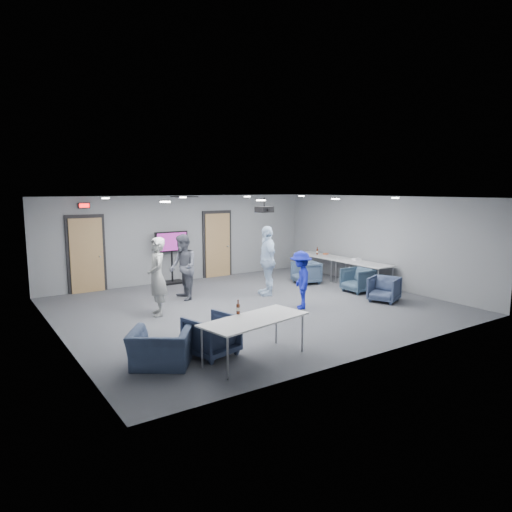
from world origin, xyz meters
TOP-DOWN VIEW (x-y plane):
  - floor at (0.00, 0.00)m, footprint 9.00×9.00m
  - ceiling at (0.00, 0.00)m, footprint 9.00×9.00m
  - wall_back at (0.00, 4.00)m, footprint 9.00×0.02m
  - wall_front at (0.00, -4.00)m, footprint 9.00×0.02m
  - wall_left at (-4.50, 0.00)m, footprint 0.02×8.00m
  - wall_right at (4.50, 0.00)m, footprint 0.02×8.00m
  - door_left at (-3.00, 3.95)m, footprint 1.06×0.17m
  - door_right at (1.20, 3.95)m, footprint 1.06×0.17m
  - exit_sign at (-3.00, 3.93)m, footprint 0.32×0.08m
  - hvac_diffuser at (-0.50, 2.80)m, footprint 0.60×0.60m
  - downlights at (0.00, 0.00)m, footprint 6.18×3.78m
  - person_a at (-2.26, 0.57)m, footprint 0.58×0.75m
  - person_b at (-1.13, 1.62)m, footprint 0.75×0.92m
  - person_c at (1.04, 0.86)m, footprint 0.81×1.21m
  - person_d at (0.87, -0.81)m, footprint 0.94×1.06m
  - chair_right_a at (2.91, 1.41)m, footprint 0.88×0.86m
  - chair_right_b at (3.35, -0.33)m, footprint 0.77×0.75m
  - chair_right_c at (3.10, -1.49)m, footprint 0.93×0.92m
  - chair_front_a at (-2.46, -2.40)m, footprint 0.95×0.96m
  - chair_front_b at (-3.41, -2.40)m, footprint 1.27×1.24m
  - table_right_a at (4.00, 1.99)m, footprint 0.78×1.88m
  - table_right_b at (4.00, 0.09)m, footprint 0.76×1.83m
  - table_front_left at (-1.95, -3.00)m, footprint 2.04×1.14m
  - bottle_front at (-2.03, -2.61)m, footprint 0.07×0.07m
  - bottle_right at (4.01, 2.16)m, footprint 0.07×0.07m
  - snack_box at (4.25, 2.00)m, footprint 0.20×0.16m
  - wrapper at (4.23, 0.58)m, footprint 0.26×0.19m
  - tv_stand at (-0.52, 3.75)m, footprint 1.05×0.50m
  - projector at (0.39, 0.07)m, footprint 0.41×0.38m

SIDE VIEW (x-z plane):
  - floor at x=0.00m, z-range 0.00..0.00m
  - chair_front_b at x=-3.41m, z-range 0.00..0.63m
  - chair_right_c at x=3.10m, z-range 0.00..0.66m
  - chair_right_a at x=2.91m, z-range 0.00..0.68m
  - chair_right_b at x=3.35m, z-range 0.00..0.69m
  - chair_front_a at x=-2.46m, z-range 0.00..0.73m
  - table_right_b at x=4.00m, z-range 0.32..1.05m
  - table_right_a at x=4.00m, z-range 0.32..1.05m
  - table_front_left at x=-1.95m, z-range 0.32..1.05m
  - person_d at x=0.87m, z-range 0.00..1.42m
  - snack_box at x=4.25m, z-range 0.73..0.77m
  - wrapper at x=4.23m, z-range 0.73..0.79m
  - bottle_front at x=-2.03m, z-range 0.70..0.95m
  - bottle_right at x=4.01m, z-range 0.70..0.95m
  - person_b at x=-1.13m, z-range 0.00..1.74m
  - person_a at x=-2.26m, z-range 0.00..1.82m
  - tv_stand at x=-0.52m, z-range 0.11..1.72m
  - person_c at x=1.04m, z-range 0.00..1.91m
  - door_left at x=-3.00m, z-range -0.05..2.19m
  - door_right at x=1.20m, z-range -0.05..2.19m
  - wall_back at x=0.00m, z-range 0.00..2.70m
  - wall_front at x=0.00m, z-range 0.00..2.70m
  - wall_left at x=-4.50m, z-range 0.00..2.70m
  - wall_right at x=4.50m, z-range 0.00..2.70m
  - projector at x=0.39m, z-range 2.22..2.59m
  - exit_sign at x=-3.00m, z-range 2.37..2.53m
  - downlights at x=0.00m, z-range 2.67..2.69m
  - hvac_diffuser at x=-0.50m, z-range 2.67..2.70m
  - ceiling at x=0.00m, z-range 2.70..2.70m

